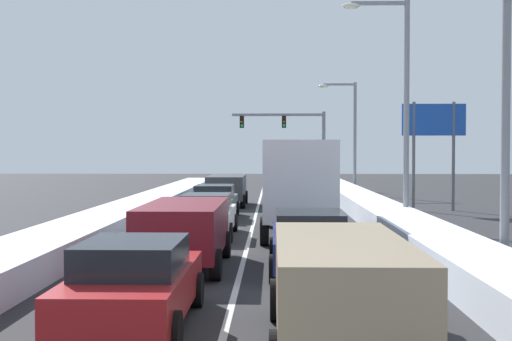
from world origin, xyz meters
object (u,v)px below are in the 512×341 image
(suv_tan_right_lane_nearest, at_px, (341,283))
(suv_charcoal_center_lane_fifth, at_px, (227,187))
(sedan_green_right_lane_fourth, at_px, (292,199))
(sedan_white_center_lane_third, at_px, (207,215))
(sedan_gray_center_lane_fourth, at_px, (215,201))
(roadside_sign_right, at_px, (434,131))
(sedan_black_right_lane_fifth, at_px, (291,191))
(street_lamp_right_far, at_px, (349,127))
(sedan_red_center_lane_nearest, at_px, (134,283))
(street_lamp_right_mid, at_px, (398,93))
(sedan_navy_right_lane_second, at_px, (309,241))
(street_lamp_right_near, at_px, (493,54))
(box_truck_right_lane_third, at_px, (297,183))
(traffic_light_gantry, at_px, (295,133))
(suv_maroon_center_lane_second, at_px, (184,228))

(suv_tan_right_lane_nearest, bearing_deg, suv_charcoal_center_lane_fifth, 97.61)
(sedan_green_right_lane_fourth, xyz_separation_m, sedan_white_center_lane_third, (-3.24, -8.30, 0.00))
(sedan_gray_center_lane_fourth, bearing_deg, suv_tan_right_lane_nearest, -79.59)
(suv_charcoal_center_lane_fifth, xyz_separation_m, roadside_sign_right, (10.65, -2.75, 3.00))
(suv_tan_right_lane_nearest, xyz_separation_m, sedan_white_center_lane_third, (-3.36, 13.37, -0.25))
(suv_tan_right_lane_nearest, height_order, sedan_black_right_lane_fifth, suv_tan_right_lane_nearest)
(sedan_white_center_lane_third, relative_size, street_lamp_right_far, 0.58)
(street_lamp_right_far, bearing_deg, suv_charcoal_center_lane_fifth, -128.59)
(sedan_red_center_lane_nearest, xyz_separation_m, street_lamp_right_mid, (7.28, 15.32, 4.54))
(suv_tan_right_lane_nearest, height_order, sedan_white_center_lane_third, suv_tan_right_lane_nearest)
(sedan_navy_right_lane_second, height_order, sedan_gray_center_lane_fourth, same)
(sedan_white_center_lane_third, height_order, street_lamp_right_near, street_lamp_right_near)
(sedan_red_center_lane_nearest, relative_size, suv_charcoal_center_lane_fifth, 0.92)
(street_lamp_right_far, xyz_separation_m, roadside_sign_right, (2.80, -12.58, -0.67))
(roadside_sign_right, bearing_deg, street_lamp_right_near, -98.94)
(street_lamp_right_far, bearing_deg, street_lamp_right_mid, -91.10)
(box_truck_right_lane_third, xyz_separation_m, sedan_white_center_lane_third, (-3.19, -0.25, -1.14))
(traffic_light_gantry, bearing_deg, sedan_navy_right_lane_second, -91.31)
(suv_tan_right_lane_nearest, xyz_separation_m, sedan_navy_right_lane_second, (-0.12, 6.57, -0.25))
(sedan_gray_center_lane_fourth, relative_size, street_lamp_right_mid, 0.50)
(sedan_red_center_lane_nearest, bearing_deg, street_lamp_right_far, 77.78)
(sedan_black_right_lane_fifth, bearing_deg, traffic_light_gantry, 87.49)
(suv_charcoal_center_lane_fifth, relative_size, traffic_light_gantry, 0.65)
(sedan_white_center_lane_third, xyz_separation_m, roadside_sign_right, (10.45, 10.59, 3.25))
(sedan_white_center_lane_third, relative_size, roadside_sign_right, 0.82)
(suv_tan_right_lane_nearest, height_order, sedan_green_right_lane_fourth, suv_tan_right_lane_nearest)
(box_truck_right_lane_third, bearing_deg, sedan_black_right_lane_fifth, 89.26)
(street_lamp_right_mid, bearing_deg, sedan_navy_right_lane_second, -112.08)
(sedan_navy_right_lane_second, relative_size, box_truck_right_lane_third, 0.62)
(sedan_navy_right_lane_second, height_order, sedan_red_center_lane_nearest, same)
(suv_maroon_center_lane_second, bearing_deg, box_truck_right_lane_third, 64.37)
(suv_tan_right_lane_nearest, bearing_deg, box_truck_right_lane_third, 90.73)
(sedan_gray_center_lane_fourth, relative_size, street_lamp_right_far, 0.58)
(sedan_white_center_lane_third, bearing_deg, suv_maroon_center_lane_second, -89.58)
(sedan_green_right_lane_fourth, xyz_separation_m, street_lamp_right_far, (4.41, 14.87, 3.92))
(sedan_red_center_lane_nearest, height_order, street_lamp_right_far, street_lamp_right_far)
(suv_tan_right_lane_nearest, height_order, street_lamp_right_near, street_lamp_right_near)
(suv_charcoal_center_lane_fifth, bearing_deg, box_truck_right_lane_third, -75.47)
(box_truck_right_lane_third, xyz_separation_m, roadside_sign_right, (7.26, 10.34, 2.12))
(sedan_gray_center_lane_fourth, xyz_separation_m, street_lamp_right_near, (7.95, -13.30, 4.60))
(street_lamp_right_mid, bearing_deg, roadside_sign_right, 66.94)
(sedan_white_center_lane_third, height_order, street_lamp_right_far, street_lamp_right_far)
(sedan_black_right_lane_fifth, distance_m, sedan_white_center_lane_third, 14.53)
(sedan_red_center_lane_nearest, height_order, street_lamp_right_mid, street_lamp_right_mid)
(sedan_navy_right_lane_second, bearing_deg, sedan_red_center_lane_nearest, -121.04)
(traffic_light_gantry, xyz_separation_m, street_lamp_right_far, (3.55, -7.52, 0.19))
(suv_charcoal_center_lane_fifth, bearing_deg, sedan_red_center_lane_nearest, -89.60)
(suv_tan_right_lane_nearest, relative_size, box_truck_right_lane_third, 0.68)
(street_lamp_right_mid, bearing_deg, traffic_light_gantry, 96.53)
(sedan_navy_right_lane_second, height_order, sedan_green_right_lane_fourth, same)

